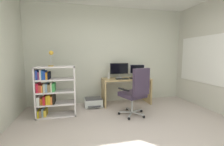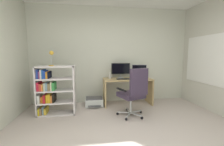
% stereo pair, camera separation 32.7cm
% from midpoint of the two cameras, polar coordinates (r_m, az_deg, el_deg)
% --- Properties ---
extents(ground_plane, '(4.56, 4.66, 0.02)m').
position_cam_midpoint_polar(ground_plane, '(2.63, 7.50, -25.27)').
color(ground_plane, beige).
rests_on(ground_plane, ground).
extents(wall_back, '(4.56, 0.10, 2.74)m').
position_cam_midpoint_polar(wall_back, '(4.53, -3.04, 6.60)').
color(wall_back, beige).
rests_on(wall_back, ground).
extents(window_pane, '(0.01, 1.48, 1.13)m').
position_cam_midpoint_polar(window_pane, '(4.58, 29.13, 4.41)').
color(window_pane, white).
extents(window_frame, '(0.02, 1.56, 1.21)m').
position_cam_midpoint_polar(window_frame, '(4.58, 29.06, 4.42)').
color(window_frame, white).
extents(desk, '(1.32, 0.59, 0.73)m').
position_cam_midpoint_polar(desk, '(4.32, 3.13, -4.64)').
color(desk, tan).
rests_on(desk, ground).
extents(monitor_main, '(0.53, 0.18, 0.42)m').
position_cam_midpoint_polar(monitor_main, '(4.34, 0.55, 1.44)').
color(monitor_main, '#B2B5B7').
rests_on(monitor_main, desk).
extents(monitor_secondary, '(0.42, 0.18, 0.37)m').
position_cam_midpoint_polar(monitor_secondary, '(4.50, 7.30, 1.19)').
color(monitor_secondary, '#B2B5B7').
rests_on(monitor_secondary, desk).
extents(keyboard, '(0.34, 0.14, 0.02)m').
position_cam_midpoint_polar(keyboard, '(4.13, 1.53, -2.20)').
color(keyboard, black).
rests_on(keyboard, desk).
extents(computer_mouse, '(0.09, 0.11, 0.03)m').
position_cam_midpoint_polar(computer_mouse, '(4.23, 5.01, -1.91)').
color(computer_mouse, black).
rests_on(computer_mouse, desk).
extents(desktop_speaker, '(0.07, 0.07, 0.17)m').
position_cam_midpoint_polar(desktop_speaker, '(4.24, -3.44, -0.94)').
color(desktop_speaker, silver).
rests_on(desktop_speaker, desk).
extents(office_chair, '(0.64, 0.70, 1.10)m').
position_cam_midpoint_polar(office_chair, '(3.42, 6.10, -6.63)').
color(office_chair, '#B7BABC').
rests_on(office_chair, ground).
extents(bookshelf, '(0.85, 0.35, 1.14)m').
position_cam_midpoint_polar(bookshelf, '(3.75, -23.96, -6.33)').
color(bookshelf, silver).
rests_on(bookshelf, ground).
extents(desk_lamp, '(0.12, 0.11, 0.34)m').
position_cam_midpoint_polar(desk_lamp, '(3.66, -24.19, 5.98)').
color(desk_lamp, gold).
rests_on(desk_lamp, bookshelf).
extents(printer, '(0.47, 0.45, 0.22)m').
position_cam_midpoint_polar(printer, '(4.26, -9.20, -10.70)').
color(printer, silver).
rests_on(printer, ground).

